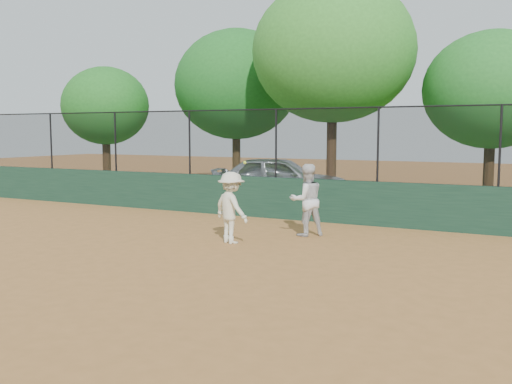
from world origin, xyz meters
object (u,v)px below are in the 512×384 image
at_px(tree_2, 333,51).
at_px(tree_1, 236,85).
at_px(player_main, 231,208).
at_px(player_second, 307,200).
at_px(parked_car, 279,179).
at_px(tree_3, 492,90).
at_px(tree_0, 105,106).

bearing_deg(tree_2, tree_1, 157.65).
height_order(player_main, tree_1, tree_1).
bearing_deg(player_second, parked_car, -103.83).
bearing_deg(tree_3, parked_car, -162.48).
bearing_deg(tree_2, player_second, -74.96).
bearing_deg(parked_car, tree_1, 30.61).
bearing_deg(player_main, parked_car, 106.77).
bearing_deg(parked_car, tree_3, -89.14).
xyz_separation_m(parked_car, player_second, (3.41, -5.78, 0.04)).
distance_m(tree_0, tree_3, 15.63).
distance_m(parked_car, tree_2, 4.97).
height_order(parked_car, tree_3, tree_3).
distance_m(tree_1, tree_3, 10.57).
bearing_deg(tree_2, parked_car, -140.54).
bearing_deg(tree_2, tree_3, 9.65).
bearing_deg(parked_car, tree_0, 68.36).
distance_m(parked_car, tree_1, 6.22).
bearing_deg(player_second, tree_0, -72.64).
bearing_deg(tree_0, parked_car, -4.98).
relative_size(player_second, tree_1, 0.25).
relative_size(player_main, tree_1, 0.27).
xyz_separation_m(player_second, tree_2, (-1.89, 7.03, 4.52)).
xyz_separation_m(parked_car, tree_1, (-3.66, 3.38, 3.73)).
bearing_deg(player_main, tree_0, 143.30).
bearing_deg(player_main, tree_3, 64.48).
distance_m(player_main, tree_1, 12.87).
distance_m(parked_car, player_second, 6.71).
height_order(tree_0, tree_2, tree_2).
distance_m(player_second, tree_0, 14.08).
xyz_separation_m(tree_2, tree_3, (5.30, 0.90, -1.49)).
bearing_deg(player_second, tree_3, -157.60).
bearing_deg(tree_3, tree_2, -170.35).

